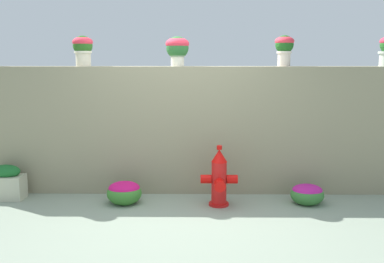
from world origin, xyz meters
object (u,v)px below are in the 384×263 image
Objects in this scene: flower_bush_left at (124,192)px; planter_box at (6,183)px; fire_hydrant at (219,179)px; potted_plant_3 at (284,47)px; potted_plant_2 at (177,48)px; potted_plant_1 at (83,48)px; flower_bush_right at (307,193)px.

flower_bush_left is 1.62m from planter_box.
flower_bush_left is at bearing 177.34° from fire_hydrant.
fire_hydrant is at bearing -143.83° from potted_plant_3.
fire_hydrant is (0.55, -0.65, -1.67)m from potted_plant_2.
planter_box is (-0.98, -0.48, -1.79)m from potted_plant_1.
potted_plant_1 is 0.53× the size of fire_hydrant.
potted_plant_2 is 0.90× the size of flower_bush_left.
flower_bush_right is at bearing 0.44° from flower_bush_left.
potted_plant_3 is at bearing 15.80° from flower_bush_left.
potted_plant_2 is at bearing -2.06° from potted_plant_1.
potted_plant_3 reaches higher than flower_bush_left.
fire_hydrant is at bearing -20.60° from potted_plant_1.
potted_plant_1 is 0.92× the size of flower_bush_left.
flower_bush_left is at bearing -164.20° from potted_plant_3.
potted_plant_2 is 1.46m from potted_plant_3.
potted_plant_3 is at bearing 36.17° from fire_hydrant.
potted_plant_1 is at bearing 177.94° from potted_plant_2.
planter_box is at bearing -153.99° from potted_plant_1.
potted_plant_1 is 0.97× the size of flower_bush_right.
fire_hydrant is 2.85m from planter_box.
flower_bush_right is 0.91× the size of planter_box.
flower_bush_left is 1.05× the size of flower_bush_right.
flower_bush_right is (1.70, -0.58, -1.87)m from potted_plant_2.
planter_box is (-2.84, 0.22, -0.12)m from fire_hydrant.
fire_hydrant is (-0.90, -0.66, -1.68)m from potted_plant_3.
flower_bush_right is at bearing -67.12° from potted_plant_3.
potted_plant_3 reaches higher than fire_hydrant.
potted_plant_2 is 2.60m from flower_bush_right.
flower_bush_left is at bearing -179.56° from flower_bush_right.
flower_bush_right is at bearing -11.71° from potted_plant_1.
flower_bush_left is (-0.68, -0.60, -1.85)m from potted_plant_2.
potted_plant_3 is 0.53× the size of fire_hydrant.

